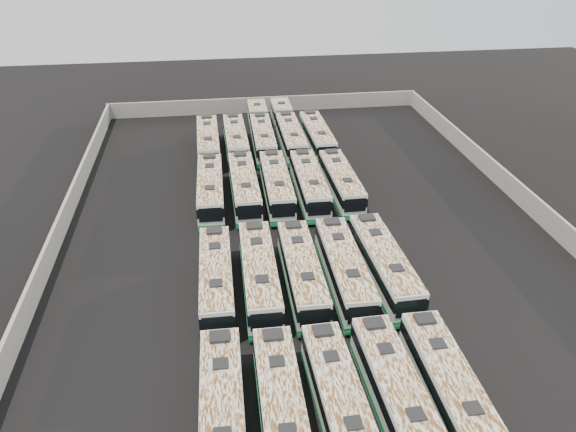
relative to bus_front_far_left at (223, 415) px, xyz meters
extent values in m
plane|color=black|center=(8.63, 20.91, -1.68)|extent=(140.00, 140.00, 0.00)
cube|color=slate|center=(8.63, 57.21, -0.58)|extent=(45.20, 0.30, 2.20)
cube|color=slate|center=(30.93, 20.91, -0.58)|extent=(0.30, 73.20, 2.20)
cube|color=slate|center=(-13.67, 20.91, -0.58)|extent=(0.30, 73.20, 2.20)
cube|color=silver|center=(0.00, 0.00, -0.02)|extent=(2.65, 11.60, 2.65)
cube|color=#17683F|center=(0.00, 0.00, -0.98)|extent=(2.71, 11.65, 0.40)
cube|color=black|center=(0.00, 0.00, 0.42)|extent=(2.72, 11.66, 0.89)
cube|color=beige|center=(0.00, 0.00, 1.33)|extent=(2.60, 11.36, 0.07)
cube|color=black|center=(0.05, 2.54, 1.43)|extent=(0.93, 0.93, 0.13)
cube|color=black|center=(0.10, 4.85, 1.48)|extent=(1.27, 1.09, 0.25)
cylinder|color=black|center=(-0.95, 3.71, -1.20)|extent=(0.29, 0.97, 0.96)
cylinder|color=black|center=(1.11, 3.67, -1.20)|extent=(0.29, 0.97, 0.96)
cube|color=silver|center=(3.33, -0.23, -0.03)|extent=(2.55, 11.46, 2.62)
cube|color=#17683F|center=(3.33, -0.23, -0.99)|extent=(2.60, 11.51, 0.40)
cube|color=black|center=(3.33, -0.23, 0.40)|extent=(2.61, 11.52, 0.88)
cube|color=beige|center=(3.33, -0.23, 1.30)|extent=(2.50, 11.23, 0.07)
cube|color=black|center=(3.29, -2.74, 1.40)|extent=(0.92, 0.92, 0.13)
cube|color=black|center=(3.36, 2.29, 1.40)|extent=(0.92, 0.92, 0.13)
cube|color=black|center=(3.40, 4.57, 1.45)|extent=(1.25, 1.07, 0.25)
cylinder|color=black|center=(2.36, 3.45, -1.20)|extent=(0.28, 0.96, 0.95)
cylinder|color=black|center=(4.40, 3.42, -1.20)|extent=(0.28, 0.96, 0.95)
cube|color=silver|center=(6.69, -0.24, -0.04)|extent=(2.63, 11.43, 2.61)
cube|color=#17683F|center=(6.69, -0.24, -0.99)|extent=(2.68, 11.48, 0.40)
cube|color=black|center=(6.69, -0.24, 0.39)|extent=(2.69, 11.49, 0.87)
cube|color=beige|center=(6.69, -0.24, 1.29)|extent=(2.58, 11.20, 0.07)
cube|color=black|center=(6.75, -2.75, 1.38)|extent=(0.92, 0.92, 0.13)
cube|color=black|center=(6.63, 2.26, 1.38)|extent=(0.92, 0.92, 0.13)
cube|color=black|center=(6.58, 4.53, 1.43)|extent=(1.26, 1.07, 0.25)
cylinder|color=black|center=(5.59, 3.37, -1.20)|extent=(0.29, 0.95, 0.95)
cylinder|color=black|center=(7.62, 3.42, -1.20)|extent=(0.29, 0.95, 0.95)
cube|color=silver|center=(10.09, -0.15, -0.02)|extent=(2.67, 11.61, 2.65)
cube|color=#17683F|center=(10.09, -0.15, -0.98)|extent=(2.72, 11.66, 0.40)
cube|color=black|center=(10.09, -0.15, 0.42)|extent=(2.73, 11.67, 0.89)
cube|color=beige|center=(10.09, -0.15, 1.34)|extent=(2.62, 11.38, 0.07)
cube|color=black|center=(10.15, -2.70, 1.43)|extent=(0.94, 0.94, 0.13)
cube|color=black|center=(10.03, 2.39, 1.43)|extent=(0.94, 0.94, 0.13)
cube|color=black|center=(9.98, 4.70, 1.48)|extent=(1.28, 1.09, 0.25)
cylinder|color=black|center=(8.97, 3.52, -1.20)|extent=(0.29, 0.97, 0.96)
cylinder|color=black|center=(11.04, 3.57, -1.20)|extent=(0.29, 0.97, 0.96)
cube|color=silver|center=(13.32, -0.20, -0.01)|extent=(2.47, 11.60, 2.66)
cube|color=#17683F|center=(13.32, -0.20, -0.98)|extent=(2.52, 11.65, 0.41)
cube|color=black|center=(13.32, -0.20, 0.43)|extent=(2.53, 11.66, 0.89)
cube|color=beige|center=(13.32, -0.20, 1.34)|extent=(2.42, 11.37, 0.07)
cube|color=black|center=(13.30, -2.75, 1.44)|extent=(0.92, 0.92, 0.14)
cube|color=black|center=(13.33, 2.35, 1.44)|extent=(0.92, 0.92, 0.14)
cube|color=black|center=(13.34, 4.67, 1.49)|extent=(1.26, 1.07, 0.25)
cylinder|color=black|center=(12.30, 3.51, -1.19)|extent=(0.28, 0.97, 0.97)
cylinder|color=black|center=(14.37, 3.50, -1.19)|extent=(0.28, 0.97, 0.97)
cube|color=silver|center=(0.07, 13.17, -0.03)|extent=(2.55, 11.52, 2.63)
cube|color=#17683F|center=(0.07, 13.17, -0.99)|extent=(2.60, 11.57, 0.40)
cube|color=black|center=(0.07, 13.17, 0.41)|extent=(2.61, 11.58, 0.88)
cube|color=black|center=(-0.01, 7.41, 0.28)|extent=(2.11, 0.09, 1.39)
cube|color=#17683F|center=(-0.01, 7.41, -1.18)|extent=(2.39, 0.13, 0.27)
cube|color=beige|center=(0.07, 13.17, 1.32)|extent=(2.50, 11.29, 0.07)
cube|color=black|center=(0.03, 10.64, 1.41)|extent=(0.92, 0.92, 0.13)
cube|color=black|center=(0.10, 15.69, 1.41)|extent=(0.92, 0.92, 0.13)
cube|color=black|center=(0.13, 17.99, 1.46)|extent=(1.26, 1.07, 0.25)
cylinder|color=black|center=(-1.01, 9.51, -1.20)|extent=(0.28, 0.96, 0.96)
cylinder|color=black|center=(1.04, 9.48, -1.20)|extent=(0.28, 0.96, 0.96)
cylinder|color=black|center=(-0.91, 16.86, -1.20)|extent=(0.28, 0.96, 0.96)
cylinder|color=black|center=(1.14, 16.83, -1.20)|extent=(0.28, 0.96, 0.96)
cube|color=silver|center=(3.37, 13.16, 0.03)|extent=(2.69, 11.92, 2.72)
cube|color=#17683F|center=(3.37, 13.16, -0.97)|extent=(2.74, 11.97, 0.42)
cube|color=black|center=(3.37, 13.16, 0.48)|extent=(2.75, 11.98, 0.91)
cube|color=black|center=(3.27, 7.20, 0.35)|extent=(2.18, 0.10, 1.43)
cube|color=#17683F|center=(3.27, 7.20, -1.16)|extent=(2.48, 0.14, 0.28)
cube|color=beige|center=(3.37, 13.16, 1.42)|extent=(2.63, 11.68, 0.07)
cube|color=black|center=(3.33, 10.55, 1.52)|extent=(0.96, 0.96, 0.14)
cube|color=black|center=(3.42, 15.77, 1.52)|extent=(0.96, 0.96, 0.14)
cube|color=black|center=(3.46, 18.15, 1.57)|extent=(1.31, 1.11, 0.26)
cylinder|color=black|center=(2.25, 9.38, -1.18)|extent=(0.29, 0.99, 0.99)
cylinder|color=black|center=(4.37, 9.34, -1.18)|extent=(0.29, 0.99, 0.99)
cylinder|color=black|center=(2.38, 16.98, -1.18)|extent=(0.29, 0.99, 0.99)
cylinder|color=black|center=(4.50, 16.94, -1.18)|extent=(0.29, 0.99, 0.99)
cube|color=silver|center=(6.68, 13.05, 0.00)|extent=(2.56, 11.67, 2.67)
cube|color=#17683F|center=(6.68, 13.05, -0.98)|extent=(2.61, 11.72, 0.41)
cube|color=black|center=(6.68, 13.05, 0.44)|extent=(2.62, 11.73, 0.89)
cube|color=black|center=(6.61, 7.21, 0.31)|extent=(2.13, 0.08, 1.41)
cube|color=#17683F|center=(6.61, 7.21, -1.17)|extent=(2.43, 0.13, 0.27)
cube|color=beige|center=(6.68, 13.05, 1.36)|extent=(2.51, 11.43, 0.07)
cube|color=black|center=(6.65, 10.48, 1.46)|extent=(0.93, 0.93, 0.14)
cube|color=black|center=(6.71, 15.61, 1.46)|extent=(0.93, 0.93, 0.14)
cube|color=black|center=(6.73, 17.93, 1.50)|extent=(1.27, 1.08, 0.25)
cylinder|color=black|center=(5.60, 9.33, -1.19)|extent=(0.28, 0.97, 0.97)
cylinder|color=black|center=(7.68, 9.31, -1.19)|extent=(0.28, 0.97, 0.97)
cylinder|color=black|center=(5.68, 16.78, -1.19)|extent=(0.28, 0.97, 0.97)
cylinder|color=black|center=(7.76, 16.76, -1.19)|extent=(0.28, 0.97, 0.97)
cube|color=silver|center=(10.00, 12.93, 0.02)|extent=(2.60, 11.87, 2.71)
cube|color=#17683F|center=(10.00, 12.93, -0.97)|extent=(2.66, 11.92, 0.41)
cube|color=black|center=(10.00, 12.93, 0.47)|extent=(2.67, 11.93, 0.91)
cube|color=black|center=(9.94, 6.99, 0.35)|extent=(2.17, 0.09, 1.43)
cube|color=#17683F|center=(9.94, 6.99, -1.16)|extent=(2.47, 0.13, 0.28)
cube|color=beige|center=(10.00, 12.93, 1.41)|extent=(2.55, 11.63, 0.07)
cube|color=black|center=(9.97, 10.32, 1.51)|extent=(0.95, 0.95, 0.14)
cube|color=black|center=(10.03, 15.53, 1.51)|extent=(0.95, 0.95, 0.14)
cube|color=black|center=(10.06, 17.90, 1.56)|extent=(1.30, 1.10, 0.26)
cylinder|color=black|center=(8.90, 9.15, -1.18)|extent=(0.29, 0.99, 0.99)
cylinder|color=black|center=(11.02, 9.13, -1.18)|extent=(0.29, 0.99, 0.99)
cylinder|color=black|center=(8.99, 16.73, -1.18)|extent=(0.29, 0.99, 0.99)
cylinder|color=black|center=(11.10, 16.71, -1.18)|extent=(0.29, 0.99, 0.99)
cube|color=silver|center=(13.27, 13.13, 0.03)|extent=(2.77, 11.96, 2.73)
cube|color=#17683F|center=(13.27, 13.13, -0.96)|extent=(2.82, 12.01, 0.42)
cube|color=black|center=(13.27, 13.13, 0.48)|extent=(2.83, 12.02, 0.91)
cube|color=black|center=(13.42, 7.16, 0.36)|extent=(2.18, 0.11, 1.44)
cube|color=#17683F|center=(13.42, 7.16, -1.16)|extent=(2.48, 0.16, 0.28)
cube|color=beige|center=(13.27, 13.13, 1.43)|extent=(2.71, 11.72, 0.07)
cube|color=black|center=(13.34, 10.51, 1.53)|extent=(0.96, 0.96, 0.14)
cube|color=black|center=(13.21, 15.75, 1.53)|extent=(0.96, 0.96, 0.14)
cube|color=black|center=(13.15, 18.13, 1.58)|extent=(1.32, 1.12, 0.26)
cylinder|color=black|center=(12.30, 9.30, -1.18)|extent=(0.30, 1.00, 0.99)
cylinder|color=black|center=(14.43, 9.35, -1.18)|extent=(0.30, 1.00, 0.99)
cylinder|color=black|center=(12.12, 16.91, -1.18)|extent=(0.30, 1.00, 0.99)
cylinder|color=black|center=(14.24, 16.96, -1.18)|extent=(0.30, 1.00, 0.99)
cube|color=silver|center=(-0.02, 28.71, 0.02)|extent=(2.67, 11.83, 2.70)
cube|color=#17683F|center=(-0.02, 28.71, -0.97)|extent=(2.72, 11.88, 0.41)
cube|color=black|center=(-0.02, 28.71, 0.46)|extent=(2.73, 11.89, 0.90)
cube|color=black|center=(-0.12, 22.80, 0.34)|extent=(2.16, 0.10, 1.42)
cube|color=#17683F|center=(-0.12, 22.80, -1.17)|extent=(2.46, 0.14, 0.28)
cube|color=beige|center=(-0.02, 28.71, 1.40)|extent=(2.61, 11.59, 0.07)
cube|color=black|center=(-0.06, 26.12, 1.50)|extent=(0.95, 0.95, 0.14)
cube|color=black|center=(0.03, 31.31, 1.50)|extent=(0.95, 0.95, 0.14)
cube|color=black|center=(0.07, 33.66, 1.54)|extent=(1.30, 1.10, 0.26)
cylinder|color=black|center=(-1.14, 24.96, -1.19)|extent=(0.29, 0.99, 0.98)
cylinder|color=black|center=(0.97, 24.92, -1.19)|extent=(0.29, 0.99, 0.98)
cylinder|color=black|center=(-1.00, 32.50, -1.19)|extent=(0.29, 0.99, 0.98)
cylinder|color=black|center=(1.10, 32.47, -1.19)|extent=(0.29, 0.99, 0.98)
cube|color=silver|center=(3.38, 28.74, 0.03)|extent=(2.54, 11.89, 2.72)
cube|color=#17683F|center=(3.38, 28.74, -0.97)|extent=(2.59, 11.94, 0.42)
cube|color=black|center=(3.38, 28.74, 0.48)|extent=(2.60, 11.95, 0.91)
cube|color=black|center=(3.41, 22.78, 0.35)|extent=(2.18, 0.07, 1.43)
cube|color=#17683F|center=(3.41, 22.78, -1.16)|extent=(2.47, 0.11, 0.28)
cube|color=beige|center=(3.38, 28.74, 1.42)|extent=(2.49, 11.65, 0.07)
cube|color=black|center=(3.39, 26.13, 1.52)|extent=(0.94, 0.94, 0.14)
cube|color=black|center=(3.36, 31.35, 1.52)|extent=(0.94, 0.94, 0.14)
cube|color=black|center=(3.35, 33.73, 1.57)|extent=(1.29, 1.10, 0.26)
cylinder|color=black|center=(2.34, 24.94, -1.18)|extent=(0.28, 0.99, 0.99)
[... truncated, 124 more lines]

